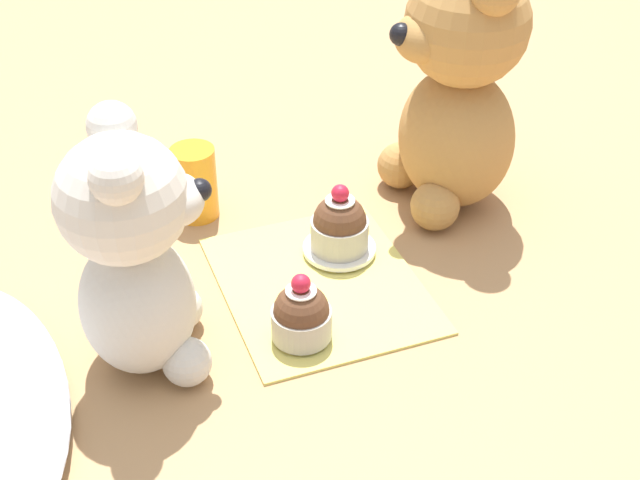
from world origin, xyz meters
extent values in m
plane|color=tan|center=(0.00, 0.00, 0.00)|extent=(4.00, 4.00, 0.00)
cube|color=#E0D166|center=(0.00, 0.00, 0.00)|extent=(0.23, 0.19, 0.01)
ellipsoid|color=silver|center=(-0.04, 0.18, 0.06)|extent=(0.13, 0.12, 0.13)
sphere|color=silver|center=(-0.04, 0.18, 0.17)|extent=(0.11, 0.11, 0.11)
ellipsoid|color=silver|center=(-0.05, 0.14, 0.17)|extent=(0.06, 0.05, 0.04)
sphere|color=black|center=(-0.05, 0.12, 0.17)|extent=(0.02, 0.02, 0.02)
sphere|color=silver|center=(-0.08, 0.19, 0.21)|extent=(0.04, 0.04, 0.04)
sphere|color=silver|center=(0.00, 0.18, 0.21)|extent=(0.04, 0.04, 0.04)
sphere|color=silver|center=(-0.08, 0.15, 0.02)|extent=(0.04, 0.04, 0.04)
sphere|color=silver|center=(-0.01, 0.14, 0.02)|extent=(0.04, 0.04, 0.04)
ellipsoid|color=#B78447|center=(0.10, -0.20, 0.08)|extent=(0.14, 0.12, 0.16)
sphere|color=#B78447|center=(0.10, -0.20, 0.21)|extent=(0.13, 0.13, 0.13)
ellipsoid|color=#B78447|center=(0.10, -0.14, 0.20)|extent=(0.06, 0.05, 0.05)
sphere|color=black|center=(0.10, -0.12, 0.21)|extent=(0.02, 0.02, 0.02)
sphere|color=#B78447|center=(0.14, -0.15, 0.03)|extent=(0.05, 0.05, 0.05)
sphere|color=#B78447|center=(0.05, -0.15, 0.03)|extent=(0.05, 0.05, 0.05)
cylinder|color=#B2ADA3|center=(-0.07, 0.04, 0.02)|extent=(0.06, 0.06, 0.03)
sphere|color=brown|center=(-0.07, 0.04, 0.03)|extent=(0.05, 0.05, 0.05)
cylinder|color=white|center=(-0.07, 0.04, 0.06)|extent=(0.03, 0.03, 0.00)
sphere|color=red|center=(-0.07, 0.04, 0.07)|extent=(0.02, 0.02, 0.02)
cylinder|color=white|center=(0.04, -0.04, 0.01)|extent=(0.08, 0.08, 0.01)
cylinder|color=#B2ADA3|center=(0.04, -0.04, 0.03)|extent=(0.06, 0.06, 0.03)
sphere|color=brown|center=(0.04, -0.04, 0.04)|extent=(0.06, 0.06, 0.06)
cylinder|color=white|center=(0.04, -0.04, 0.07)|extent=(0.03, 0.03, 0.00)
sphere|color=red|center=(0.04, -0.04, 0.08)|extent=(0.02, 0.02, 0.02)
cylinder|color=orange|center=(0.17, 0.08, 0.04)|extent=(0.05, 0.05, 0.08)
camera|label=1|loc=(-0.65, 0.24, 0.56)|focal=50.00mm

